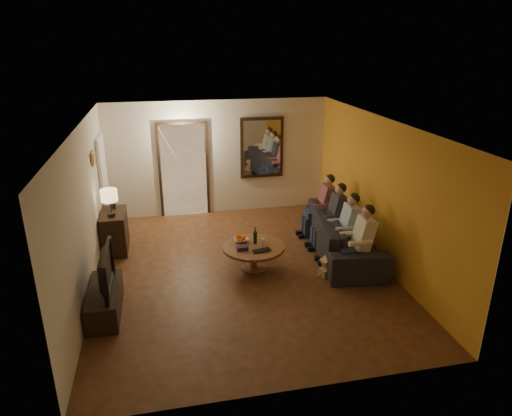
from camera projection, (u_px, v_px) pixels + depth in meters
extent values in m
cube|color=#3E2910|center=(243.00, 270.00, 8.08)|extent=(5.00, 6.00, 0.01)
cube|color=white|center=(241.00, 124.00, 7.17)|extent=(5.00, 6.00, 0.01)
cube|color=beige|center=(219.00, 158.00, 10.37)|extent=(5.00, 0.02, 2.60)
cube|color=beige|center=(292.00, 294.00, 4.88)|extent=(5.00, 0.02, 2.60)
cube|color=beige|center=(85.00, 213.00, 7.14)|extent=(0.02, 6.00, 2.60)
cube|color=beige|center=(380.00, 192.00, 8.11)|extent=(0.02, 6.00, 2.60)
cube|color=gold|center=(380.00, 192.00, 8.11)|extent=(0.01, 6.00, 2.60)
cube|color=#FFE0A5|center=(184.00, 171.00, 10.28)|extent=(1.00, 0.06, 2.10)
cube|color=black|center=(184.00, 171.00, 10.28)|extent=(1.12, 0.04, 2.22)
cube|color=silver|center=(195.00, 176.00, 10.39)|extent=(0.45, 0.03, 1.70)
cube|color=black|center=(262.00, 148.00, 10.46)|extent=(1.00, 0.05, 1.40)
cube|color=white|center=(262.00, 148.00, 10.43)|extent=(0.86, 0.02, 1.26)
cube|color=white|center=(104.00, 186.00, 9.35)|extent=(0.06, 0.85, 2.04)
cube|color=#B28C33|center=(93.00, 158.00, 8.14)|extent=(0.03, 0.28, 0.24)
cube|color=brown|center=(94.00, 158.00, 8.14)|extent=(0.01, 0.22, 0.18)
cube|color=black|center=(115.00, 231.00, 8.74)|extent=(0.45, 0.87, 0.77)
cube|color=black|center=(105.00, 301.00, 6.78)|extent=(0.45, 1.22, 0.41)
imported|color=black|center=(101.00, 270.00, 6.60)|extent=(1.06, 0.14, 0.61)
imported|color=black|center=(344.00, 235.00, 8.61)|extent=(2.71, 1.39, 0.76)
cylinder|color=brown|center=(254.00, 257.00, 8.06)|extent=(1.31, 1.31, 0.45)
imported|color=white|center=(241.00, 240.00, 8.14)|extent=(0.26, 0.26, 0.06)
cylinder|color=silver|center=(263.00, 241.00, 8.04)|extent=(0.06, 0.06, 0.10)
imported|color=black|center=(263.00, 252.00, 7.74)|extent=(0.37, 0.28, 0.03)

